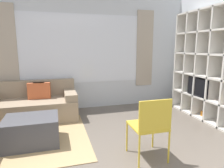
{
  "coord_description": "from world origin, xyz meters",
  "views": [
    {
      "loc": [
        -0.64,
        -1.55,
        1.5
      ],
      "look_at": [
        0.32,
        1.78,
        0.85
      ],
      "focal_mm": 32.0,
      "sensor_mm": 36.0,
      "label": 1
    }
  ],
  "objects_px": {
    "couch_main": "(33,105)",
    "ottoman": "(32,131)",
    "folding_chair": "(150,124)",
    "shelving_unit": "(211,66)"
  },
  "relations": [
    {
      "from": "couch_main",
      "to": "folding_chair",
      "type": "height_order",
      "value": "folding_chair"
    },
    {
      "from": "ottoman",
      "to": "folding_chair",
      "type": "bearing_deg",
      "value": -30.78
    },
    {
      "from": "folding_chair",
      "to": "ottoman",
      "type": "bearing_deg",
      "value": -30.78
    },
    {
      "from": "couch_main",
      "to": "ottoman",
      "type": "bearing_deg",
      "value": -85.95
    },
    {
      "from": "folding_chair",
      "to": "shelving_unit",
      "type": "bearing_deg",
      "value": -149.16
    },
    {
      "from": "ottoman",
      "to": "couch_main",
      "type": "bearing_deg",
      "value": 94.05
    },
    {
      "from": "shelving_unit",
      "to": "folding_chair",
      "type": "distance_m",
      "value": 2.32
    },
    {
      "from": "ottoman",
      "to": "folding_chair",
      "type": "xyz_separation_m",
      "value": [
        1.55,
        -0.92,
        0.3
      ]
    },
    {
      "from": "couch_main",
      "to": "ottoman",
      "type": "relative_size",
      "value": 2.22
    },
    {
      "from": "shelving_unit",
      "to": "folding_chair",
      "type": "bearing_deg",
      "value": -149.16
    }
  ]
}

